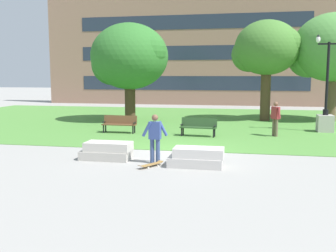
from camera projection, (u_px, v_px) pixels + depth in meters
ground_plane at (180, 151)px, 15.77m from camera, size 140.00×140.00×0.00m
grass_lawn at (205, 122)px, 25.49m from camera, size 40.00×20.00×0.02m
concrete_block_center at (107, 151)px, 14.23m from camera, size 1.82×0.90×0.64m
concrete_block_left at (197, 158)px, 13.12m from camera, size 1.84×0.90×0.64m
person_skateboarder at (155, 136)px, 13.48m from camera, size 0.87×0.35×1.71m
skateboard at (151, 164)px, 13.08m from camera, size 0.70×0.97×0.14m
park_bench_near_left at (120, 123)px, 20.60m from camera, size 1.80×0.54×0.90m
park_bench_near_right at (199, 126)px, 19.47m from camera, size 1.84×0.69×0.90m
lamp_post_right at (325, 112)px, 20.88m from camera, size 1.32×0.80×5.12m
tree_near_left at (332, 49)px, 25.29m from camera, size 5.44×5.18×6.97m
tree_far_left at (129, 57)px, 25.35m from camera, size 5.25×5.00×6.33m
tree_far_right at (266, 49)px, 25.59m from camera, size 4.40×4.19×6.56m
person_bystander_near_lawn at (275, 117)px, 19.37m from camera, size 0.50×0.77×1.71m
building_facade_distant at (192, 48)px, 39.40m from camera, size 30.54×1.03×11.51m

